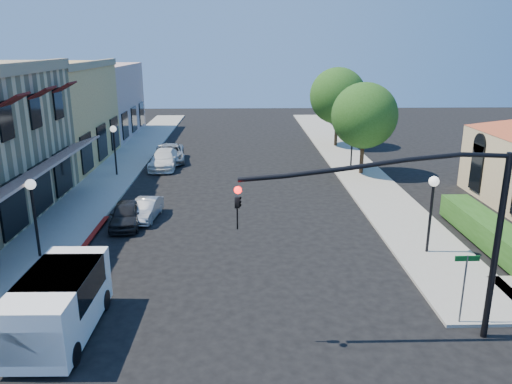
{
  "coord_description": "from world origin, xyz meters",
  "views": [
    {
      "loc": [
        0.32,
        -12.24,
        9.0
      ],
      "look_at": [
        0.94,
        9.13,
        2.6
      ],
      "focal_mm": 35.0,
      "sensor_mm": 36.0,
      "label": 1
    }
  ],
  "objects_px": {
    "lamppost_left_far": "(114,138)",
    "lamppost_right_near": "(433,195)",
    "street_name_sign": "(465,278)",
    "parked_car_c": "(164,159)",
    "street_tree_a": "(364,116)",
    "street_tree_b": "(338,96)",
    "lamppost_left_near": "(32,198)",
    "lamppost_right_far": "(353,132)",
    "parked_car_a": "(126,214)",
    "signal_mast_arm": "(430,216)",
    "parked_car_d": "(170,153)",
    "white_van": "(58,302)",
    "parked_car_b": "(146,209)"
  },
  "relations": [
    {
      "from": "lamppost_left_far",
      "to": "lamppost_right_near",
      "type": "relative_size",
      "value": 1.0
    },
    {
      "from": "street_name_sign",
      "to": "parked_car_c",
      "type": "bearing_deg",
      "value": 120.45
    },
    {
      "from": "street_tree_a",
      "to": "street_tree_b",
      "type": "distance_m",
      "value": 10.01
    },
    {
      "from": "lamppost_left_near",
      "to": "lamppost_left_far",
      "type": "relative_size",
      "value": 1.0
    },
    {
      "from": "street_tree_b",
      "to": "lamppost_right_far",
      "type": "relative_size",
      "value": 1.97
    },
    {
      "from": "parked_car_a",
      "to": "signal_mast_arm",
      "type": "bearing_deg",
      "value": -47.71
    },
    {
      "from": "signal_mast_arm",
      "to": "parked_car_d",
      "type": "height_order",
      "value": "signal_mast_arm"
    },
    {
      "from": "lamppost_left_near",
      "to": "lamppost_right_far",
      "type": "relative_size",
      "value": 1.0
    },
    {
      "from": "white_van",
      "to": "parked_car_d",
      "type": "xyz_separation_m",
      "value": [
        0.15,
        24.51,
        -0.54
      ]
    },
    {
      "from": "signal_mast_arm",
      "to": "lamppost_left_near",
      "type": "bearing_deg",
      "value": 155.63
    },
    {
      "from": "street_tree_a",
      "to": "white_van",
      "type": "xyz_separation_m",
      "value": [
        -14.3,
        -20.05,
        -3.0
      ]
    },
    {
      "from": "signal_mast_arm",
      "to": "lamppost_left_near",
      "type": "height_order",
      "value": "signal_mast_arm"
    },
    {
      "from": "street_name_sign",
      "to": "lamppost_left_near",
      "type": "xyz_separation_m",
      "value": [
        -16.0,
        5.8,
        1.04
      ]
    },
    {
      "from": "street_tree_a",
      "to": "parked_car_c",
      "type": "bearing_deg",
      "value": 170.81
    },
    {
      "from": "street_name_sign",
      "to": "parked_car_b",
      "type": "distance_m",
      "value": 16.41
    },
    {
      "from": "parked_car_a",
      "to": "lamppost_left_far",
      "type": "bearing_deg",
      "value": 100.71
    },
    {
      "from": "lamppost_left_near",
      "to": "parked_car_b",
      "type": "bearing_deg",
      "value": 53.5
    },
    {
      "from": "lamppost_right_far",
      "to": "parked_car_d",
      "type": "relative_size",
      "value": 0.75
    },
    {
      "from": "signal_mast_arm",
      "to": "street_tree_b",
      "type": "bearing_deg",
      "value": 84.49
    },
    {
      "from": "lamppost_left_near",
      "to": "lamppost_right_near",
      "type": "xyz_separation_m",
      "value": [
        17.0,
        0.0,
        0.0
      ]
    },
    {
      "from": "parked_car_b",
      "to": "parked_car_c",
      "type": "relative_size",
      "value": 0.7
    },
    {
      "from": "street_tree_b",
      "to": "lamppost_right_far",
      "type": "bearing_deg",
      "value": -92.15
    },
    {
      "from": "white_van",
      "to": "street_name_sign",
      "type": "bearing_deg",
      "value": 1.1
    },
    {
      "from": "street_tree_b",
      "to": "parked_car_b",
      "type": "relative_size",
      "value": 2.15
    },
    {
      "from": "street_tree_a",
      "to": "parked_car_b",
      "type": "height_order",
      "value": "street_tree_a"
    },
    {
      "from": "parked_car_c",
      "to": "lamppost_right_near",
      "type": "bearing_deg",
      "value": -49.33
    },
    {
      "from": "parked_car_b",
      "to": "parked_car_c",
      "type": "xyz_separation_m",
      "value": [
        -0.7,
        11.31,
        0.14
      ]
    },
    {
      "from": "signal_mast_arm",
      "to": "parked_car_a",
      "type": "height_order",
      "value": "signal_mast_arm"
    },
    {
      "from": "lamppost_left_near",
      "to": "lamppost_right_far",
      "type": "xyz_separation_m",
      "value": [
        17.0,
        16.0,
        0.0
      ]
    },
    {
      "from": "parked_car_b",
      "to": "parked_car_c",
      "type": "bearing_deg",
      "value": 99.42
    },
    {
      "from": "street_tree_b",
      "to": "parked_car_c",
      "type": "bearing_deg",
      "value": -151.74
    },
    {
      "from": "white_van",
      "to": "lamppost_left_near",
      "type": "bearing_deg",
      "value": 116.37
    },
    {
      "from": "signal_mast_arm",
      "to": "white_van",
      "type": "bearing_deg",
      "value": 177.71
    },
    {
      "from": "lamppost_left_far",
      "to": "lamppost_right_far",
      "type": "distance_m",
      "value": 17.12
    },
    {
      "from": "white_van",
      "to": "parked_car_d",
      "type": "distance_m",
      "value": 24.52
    },
    {
      "from": "signal_mast_arm",
      "to": "parked_car_d",
      "type": "xyz_separation_m",
      "value": [
        -11.21,
        24.96,
        -3.42
      ]
    },
    {
      "from": "street_tree_a",
      "to": "lamppost_right_near",
      "type": "height_order",
      "value": "street_tree_a"
    },
    {
      "from": "lamppost_left_far",
      "to": "street_tree_a",
      "type": "bearing_deg",
      "value": 0.0
    },
    {
      "from": "street_tree_a",
      "to": "lamppost_right_far",
      "type": "xyz_separation_m",
      "value": [
        -0.3,
        2.0,
        -1.46
      ]
    },
    {
      "from": "parked_car_b",
      "to": "signal_mast_arm",
      "type": "bearing_deg",
      "value": -41.31
    },
    {
      "from": "street_name_sign",
      "to": "lamppost_right_near",
      "type": "relative_size",
      "value": 0.7
    },
    {
      "from": "street_tree_a",
      "to": "street_name_sign",
      "type": "distance_m",
      "value": 20.0
    },
    {
      "from": "lamppost_left_far",
      "to": "lamppost_left_near",
      "type": "bearing_deg",
      "value": -90.0
    },
    {
      "from": "lamppost_left_far",
      "to": "parked_car_b",
      "type": "xyz_separation_m",
      "value": [
        3.7,
        -9.0,
        -2.2
      ]
    },
    {
      "from": "lamppost_right_far",
      "to": "parked_car_b",
      "type": "bearing_deg",
      "value": -140.41
    },
    {
      "from": "street_name_sign",
      "to": "parked_car_b",
      "type": "xyz_separation_m",
      "value": [
        -12.3,
        10.8,
        -1.16
      ]
    },
    {
      "from": "street_tree_a",
      "to": "signal_mast_arm",
      "type": "height_order",
      "value": "street_tree_a"
    },
    {
      "from": "lamppost_left_near",
      "to": "lamppost_right_far",
      "type": "height_order",
      "value": "same"
    },
    {
      "from": "lamppost_left_near",
      "to": "parked_car_a",
      "type": "height_order",
      "value": "lamppost_left_near"
    },
    {
      "from": "lamppost_right_far",
      "to": "signal_mast_arm",
      "type": "bearing_deg",
      "value": -96.7
    }
  ]
}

